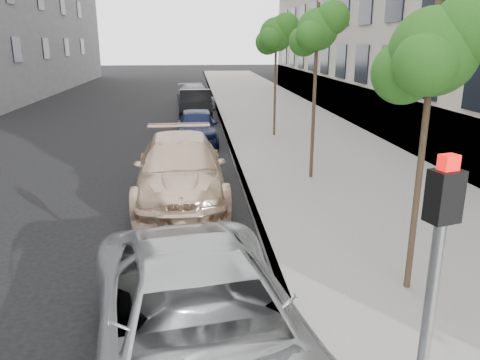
{
  "coord_description": "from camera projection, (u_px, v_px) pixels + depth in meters",
  "views": [
    {
      "loc": [
        -0.19,
        -5.05,
        4.0
      ],
      "look_at": [
        0.63,
        3.31,
        1.5
      ],
      "focal_mm": 35.0,
      "sensor_mm": 36.0,
      "label": 1
    }
  ],
  "objects": [
    {
      "name": "minivan",
      "position": [
        201.0,
        328.0,
        5.5
      ],
      "size": [
        3.33,
        5.78,
        1.52
      ],
      "primitive_type": "imported",
      "rotation": [
        0.0,
        0.0,
        0.16
      ],
      "color": "#A8AAAC",
      "rests_on": "ground"
    },
    {
      "name": "sedan_black",
      "position": [
        196.0,
        105.0,
        24.48
      ],
      "size": [
        1.64,
        4.7,
        1.55
      ],
      "primitive_type": "imported",
      "rotation": [
        0.0,
        0.0,
        -0.0
      ],
      "color": "black",
      "rests_on": "ground"
    },
    {
      "name": "suv",
      "position": [
        180.0,
        169.0,
        12.18
      ],
      "size": [
        2.43,
        5.64,
        1.62
      ],
      "primitive_type": "imported",
      "rotation": [
        0.0,
        0.0,
        0.03
      ],
      "color": "beige",
      "rests_on": "ground"
    },
    {
      "name": "curb",
      "position": [
        216.0,
        107.0,
        28.96
      ],
      "size": [
        0.15,
        72.0,
        0.14
      ],
      "primitive_type": "cube",
      "color": "#9E9B93",
      "rests_on": "ground"
    },
    {
      "name": "tree_far",
      "position": [
        277.0,
        35.0,
        18.89
      ],
      "size": [
        1.71,
        1.51,
        4.97
      ],
      "color": "#38281C",
      "rests_on": "sidewalk"
    },
    {
      "name": "tree_near",
      "position": [
        435.0,
        52.0,
        6.61
      ],
      "size": [
        1.62,
        1.42,
        4.52
      ],
      "color": "#38281C",
      "rests_on": "sidewalk"
    },
    {
      "name": "sedan_rear",
      "position": [
        195.0,
        96.0,
        29.55
      ],
      "size": [
        2.58,
        4.91,
        1.36
      ],
      "primitive_type": "imported",
      "rotation": [
        0.0,
        0.0,
        0.15
      ],
      "color": "gray",
      "rests_on": "ground"
    },
    {
      "name": "signal_pole",
      "position": [
        432.0,
        289.0,
        3.85
      ],
      "size": [
        0.28,
        0.24,
        3.04
      ],
      "rotation": [
        0.0,
        0.0,
        0.28
      ],
      "color": "#939699",
      "rests_on": "sidewalk"
    },
    {
      "name": "sidewalk",
      "position": [
        266.0,
        107.0,
        29.25
      ],
      "size": [
        6.4,
        72.0,
        0.14
      ],
      "primitive_type": "cube",
      "color": "gray",
      "rests_on": "ground"
    },
    {
      "name": "tree_mid",
      "position": [
        318.0,
        30.0,
        12.69
      ],
      "size": [
        1.52,
        1.32,
        4.91
      ],
      "color": "#38281C",
      "rests_on": "sidewalk"
    },
    {
      "name": "sedan_blue",
      "position": [
        197.0,
        126.0,
        18.95
      ],
      "size": [
        1.67,
        4.08,
        1.38
      ],
      "primitive_type": "imported",
      "rotation": [
        0.0,
        0.0,
        0.01
      ],
      "color": "#101638",
      "rests_on": "ground"
    }
  ]
}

